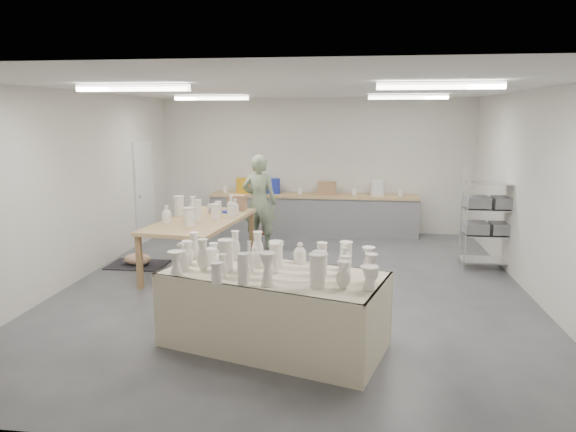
# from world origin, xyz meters

# --- Properties ---
(room) EXTENTS (8.00, 8.02, 3.00)m
(room) POSITION_xyz_m (-0.11, 0.08, 2.06)
(room) COLOR #424449
(room) RESTS_ON ground
(back_counter) EXTENTS (4.60, 0.60, 1.24)m
(back_counter) POSITION_xyz_m (-0.01, 3.68, 0.49)
(back_counter) COLOR tan
(back_counter) RESTS_ON ground
(wire_shelf) EXTENTS (0.88, 0.48, 1.80)m
(wire_shelf) POSITION_xyz_m (3.20, 1.40, 0.92)
(wire_shelf) COLOR silver
(wire_shelf) RESTS_ON ground
(drying_table) EXTENTS (2.71, 1.87, 1.25)m
(drying_table) POSITION_xyz_m (-0.01, -2.09, 0.48)
(drying_table) COLOR olive
(drying_table) RESTS_ON ground
(work_table) EXTENTS (1.48, 2.51, 1.27)m
(work_table) POSITION_xyz_m (-1.65, 0.77, 0.89)
(work_table) COLOR tan
(work_table) RESTS_ON ground
(rug) EXTENTS (1.00, 0.70, 0.02)m
(rug) POSITION_xyz_m (-2.90, 0.80, 0.01)
(rug) COLOR black
(rug) RESTS_ON ground
(cat) EXTENTS (0.52, 0.39, 0.21)m
(cat) POSITION_xyz_m (-2.88, 0.78, 0.12)
(cat) COLOR white
(cat) RESTS_ON rug
(potter) EXTENTS (0.73, 0.52, 1.88)m
(potter) POSITION_xyz_m (-0.95, 2.21, 0.94)
(potter) COLOR gray
(potter) RESTS_ON ground
(red_stool) EXTENTS (0.40, 0.40, 0.29)m
(red_stool) POSITION_xyz_m (-0.95, 2.48, 0.26)
(red_stool) COLOR red
(red_stool) RESTS_ON ground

